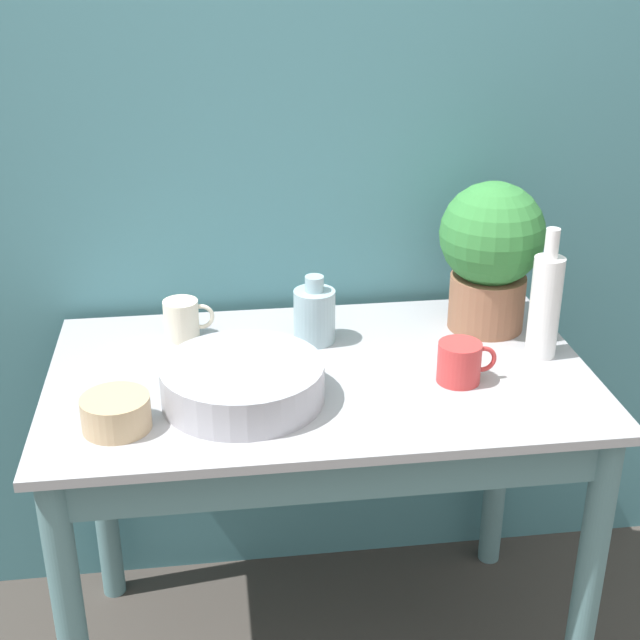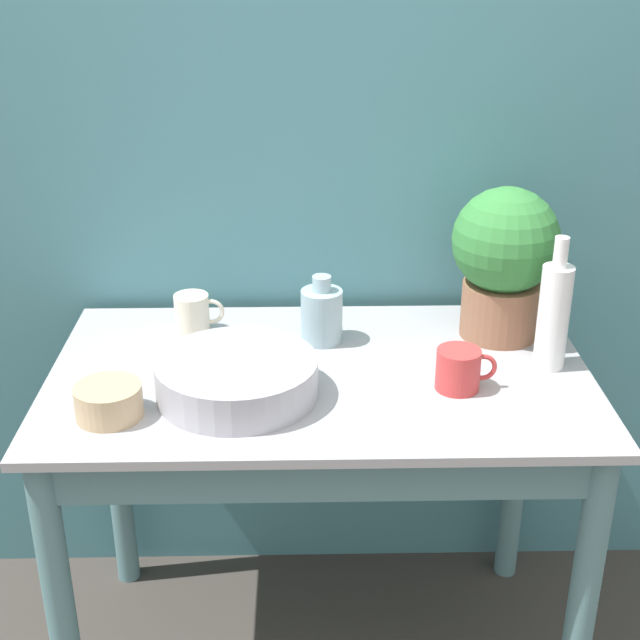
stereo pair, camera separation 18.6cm
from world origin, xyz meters
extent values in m
cube|color=teal|center=(0.00, 0.75, 1.20)|extent=(6.00, 0.05, 2.40)
cylinder|color=slate|center=(-0.53, 0.05, 0.39)|extent=(0.06, 0.06, 0.78)
cylinder|color=slate|center=(0.53, 0.05, 0.39)|extent=(0.06, 0.06, 0.78)
cylinder|color=slate|center=(-0.53, 0.64, 0.39)|extent=(0.06, 0.06, 0.78)
cylinder|color=slate|center=(0.53, 0.64, 0.39)|extent=(0.06, 0.06, 0.78)
cube|color=slate|center=(0.00, 0.05, 0.73)|extent=(1.06, 0.02, 0.10)
cube|color=#9E9EA3|center=(0.00, 0.35, 0.79)|extent=(1.16, 0.69, 0.02)
cylinder|color=#8C5B42|center=(0.42, 0.52, 0.86)|extent=(0.18, 0.18, 0.13)
sphere|color=#337A38|center=(0.42, 0.52, 1.03)|extent=(0.24, 0.24, 0.24)
cylinder|color=#A8A8B2|center=(-0.17, 0.24, 0.84)|extent=(0.33, 0.33, 0.08)
cylinder|color=white|center=(0.50, 0.36, 0.92)|extent=(0.07, 0.07, 0.23)
cylinder|color=white|center=(0.50, 0.36, 1.06)|extent=(0.03, 0.03, 0.07)
cylinder|color=#93B2BC|center=(0.01, 0.50, 0.86)|extent=(0.10, 0.10, 0.12)
cylinder|color=#93B2BC|center=(0.01, 0.50, 0.94)|extent=(0.04, 0.04, 0.04)
cylinder|color=beige|center=(-0.30, 0.55, 0.85)|extent=(0.08, 0.08, 0.09)
torus|color=beige|center=(-0.25, 0.55, 0.85)|extent=(0.06, 0.01, 0.06)
cylinder|color=#C63838|center=(0.28, 0.26, 0.84)|extent=(0.09, 0.09, 0.09)
torus|color=#C63838|center=(0.33, 0.26, 0.85)|extent=(0.06, 0.01, 0.06)
cylinder|color=tan|center=(-0.42, 0.16, 0.83)|extent=(0.13, 0.13, 0.07)
camera|label=1|loc=(-0.22, -1.34, 1.69)|focal=50.00mm
camera|label=2|loc=(-0.04, -1.35, 1.69)|focal=50.00mm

